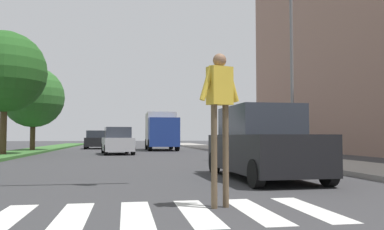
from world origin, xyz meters
TOP-DOWN VIEW (x-y plane):
  - ground_plane at (0.00, 30.00)m, footprint 140.00×140.00m
  - crosswalk at (0.00, 8.51)m, footprint 5.85×2.20m
  - median_strip at (-6.91, 28.00)m, footprint 2.59×64.00m
  - tree_far at (-6.85, 25.97)m, footprint 4.56×4.56m
  - tree_distant at (-6.77, 32.65)m, footprint 4.39×4.39m
  - sidewalk_right at (7.62, 28.00)m, footprint 3.00×64.00m
  - street_lamp_right at (7.03, 19.03)m, footprint 1.02×0.24m
  - pedestrian_performer at (1.34, 8.83)m, footprint 0.73×0.35m
  - suv_crossing at (3.50, 12.91)m, footprint 2.07×4.65m
  - sedan_midblock at (-0.66, 28.26)m, footprint 2.22×4.42m
  - sedan_distant at (-2.78, 39.65)m, footprint 1.98×4.20m
  - truck_box_delivery at (2.75, 35.14)m, footprint 2.40×6.20m

SIDE VIEW (x-z plane):
  - ground_plane at x=0.00m, z-range 0.00..0.00m
  - crosswalk at x=0.00m, z-range 0.00..0.01m
  - median_strip at x=-6.91m, z-range 0.00..0.15m
  - sidewalk_right at x=7.62m, z-range 0.00..0.15m
  - sedan_distant at x=-2.78m, z-range -0.06..1.59m
  - sedan_midblock at x=-0.66m, z-range -0.06..1.65m
  - suv_crossing at x=3.50m, z-range -0.05..1.92m
  - truck_box_delivery at x=2.75m, z-range 0.08..3.18m
  - pedestrian_performer at x=1.34m, z-range 0.42..2.91m
  - tree_distant at x=-6.77m, z-range 0.96..6.99m
  - street_lamp_right at x=7.03m, z-range 0.84..8.34m
  - tree_far at x=-6.85m, z-range 1.30..8.19m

